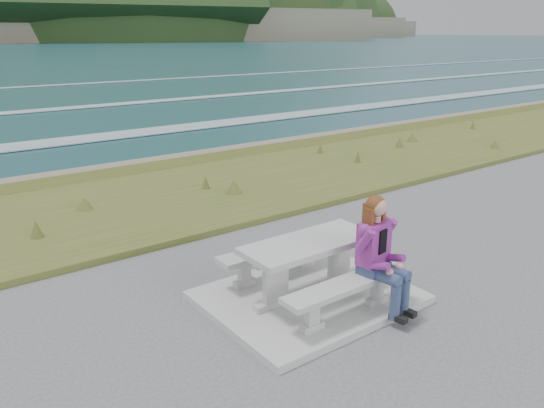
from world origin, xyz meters
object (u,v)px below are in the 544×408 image
Objects in this scene: bench_seaward at (276,252)px; seated_woman at (383,270)px; bench_landward at (347,289)px; picnic_table at (309,253)px.

bench_seaward is 1.25× the size of seated_woman.
bench_landward is 1.00× the size of bench_seaward.
bench_seaward is (0.00, 0.70, -0.23)m from picnic_table.
picnic_table reaches higher than bench_landward.
seated_woman is at bearing -73.13° from bench_seaward.
seated_woman reaches higher than bench_landward.
bench_seaward is at bearing 90.00° from bench_landward.
bench_seaward is 1.61m from seated_woman.
picnic_table is 0.74m from bench_seaward.
bench_seaward is at bearing 90.00° from picnic_table.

